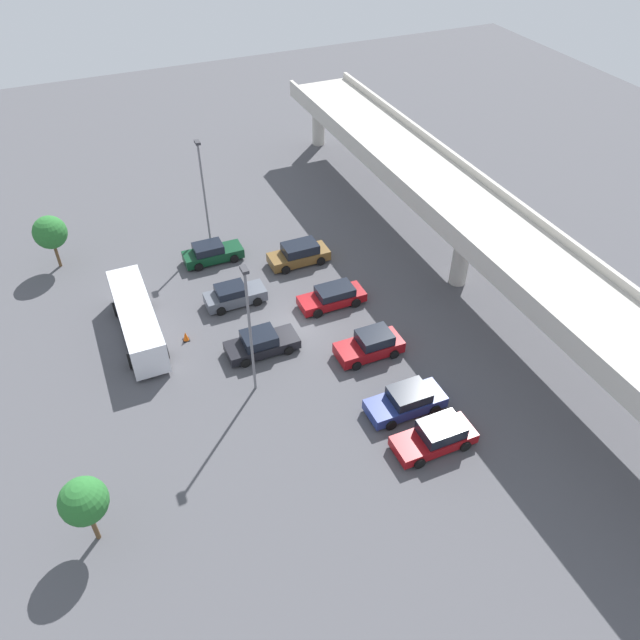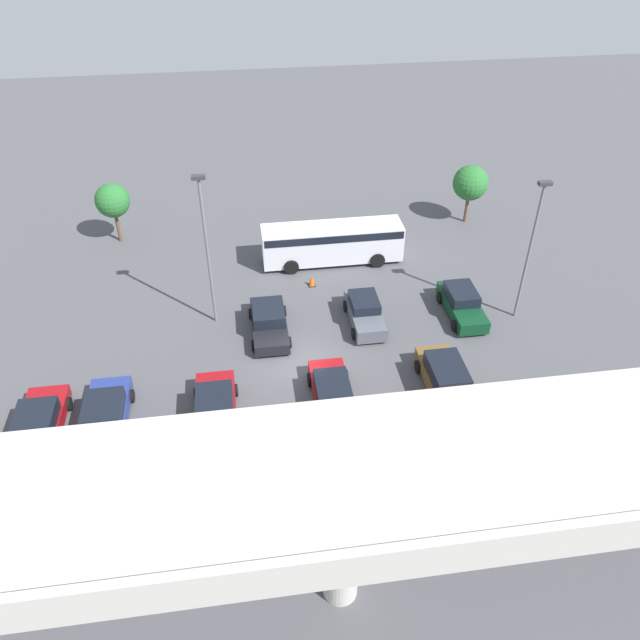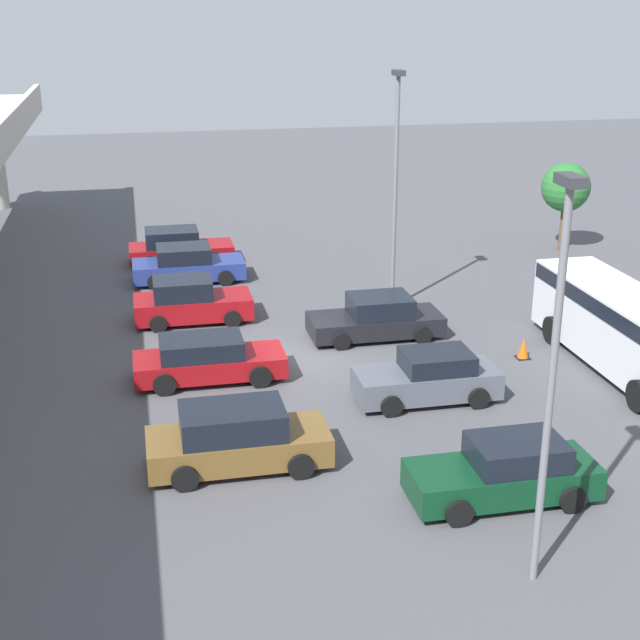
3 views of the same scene
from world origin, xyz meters
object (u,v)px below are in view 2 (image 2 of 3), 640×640
(parked_car_1, at_px, (445,378))
(parked_car_2, at_px, (365,312))
(parked_car_5, at_px, (215,406))
(traffic_cone, at_px, (312,281))
(parked_car_7, at_px, (39,424))
(lamp_post_near_aisle, at_px, (531,242))
(parked_car_4, at_px, (269,322))
(shuttle_bus, at_px, (332,241))
(parked_car_0, at_px, (462,303))
(parked_car_6, at_px, (106,414))
(lamp_post_mid_lot, at_px, (206,242))
(tree_front_centre, at_px, (112,201))
(parked_car_3, at_px, (333,394))
(tree_front_left, at_px, (470,183))

(parked_car_1, xyz_separation_m, parked_car_2, (2.89, -6.15, -0.08))
(parked_car_5, distance_m, traffic_cone, 12.34)
(parked_car_7, distance_m, lamp_post_near_aisle, 26.63)
(parked_car_4, height_order, shuttle_bus, shuttle_bus)
(parked_car_0, relative_size, parked_car_1, 0.98)
(parked_car_6, xyz_separation_m, shuttle_bus, (-12.94, -13.19, 0.83))
(lamp_post_mid_lot, xyz_separation_m, tree_front_centre, (6.53, -10.40, -2.17))
(parked_car_3, xyz_separation_m, shuttle_bus, (-2.10, -13.31, 0.86))
(parked_car_0, relative_size, tree_front_left, 1.06)
(parked_car_2, height_order, parked_car_5, parked_car_5)
(parked_car_4, bearing_deg, tree_front_left, 126.01)
(traffic_cone, bearing_deg, parked_car_0, 153.20)
(parked_car_3, bearing_deg, parked_car_1, -87.64)
(parked_car_2, height_order, parked_car_6, parked_car_6)
(parked_car_6, relative_size, lamp_post_near_aisle, 0.56)
(parked_car_3, height_order, parked_car_5, parked_car_5)
(parked_car_0, height_order, parked_car_7, parked_car_7)
(lamp_post_mid_lot, bearing_deg, parked_car_2, 170.91)
(parked_car_5, bearing_deg, parked_car_6, 87.26)
(parked_car_1, bearing_deg, parked_car_0, -25.49)
(parked_car_4, height_order, parked_car_6, parked_car_6)
(parked_car_0, bearing_deg, parked_car_3, -53.76)
(lamp_post_mid_lot, relative_size, traffic_cone, 12.95)
(parked_car_7, relative_size, lamp_post_mid_lot, 0.52)
(parked_car_0, relative_size, parked_car_3, 0.96)
(tree_front_left, bearing_deg, parked_car_0, 70.12)
(parked_car_3, relative_size, tree_front_left, 1.11)
(tree_front_centre, bearing_deg, parked_car_6, 94.25)
(parked_car_6, distance_m, tree_front_centre, 18.24)
(parked_car_4, height_order, lamp_post_mid_lot, lamp_post_mid_lot)
(parked_car_2, xyz_separation_m, parked_car_7, (16.73, 6.48, 0.02))
(parked_car_0, distance_m, parked_car_5, 15.82)
(lamp_post_near_aisle, bearing_deg, parked_car_5, 18.51)
(parked_car_6, bearing_deg, tree_front_centre, 4.25)
(parked_car_2, height_order, parked_car_4, parked_car_2)
(parked_car_6, height_order, tree_front_left, tree_front_left)
(parked_car_0, bearing_deg, lamp_post_near_aisle, 77.99)
(parked_car_1, xyz_separation_m, parked_car_6, (16.63, 0.12, -0.08))
(parked_car_1, bearing_deg, tree_front_left, -21.94)
(lamp_post_near_aisle, bearing_deg, shuttle_bus, -37.93)
(parked_car_4, xyz_separation_m, parked_car_5, (3.06, 6.42, 0.08))
(parked_car_2, relative_size, parked_car_4, 0.91)
(lamp_post_mid_lot, distance_m, tree_front_left, 20.88)
(parked_car_2, distance_m, tree_front_centre, 19.27)
(tree_front_centre, bearing_deg, lamp_post_mid_lot, 122.15)
(parked_car_5, bearing_deg, parked_car_0, -65.66)
(parked_car_2, relative_size, lamp_post_near_aisle, 0.51)
(traffic_cone, bearing_deg, tree_front_left, -150.99)
(parked_car_3, distance_m, lamp_post_near_aisle, 13.81)
(parked_car_6, relative_size, lamp_post_mid_lot, 0.52)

